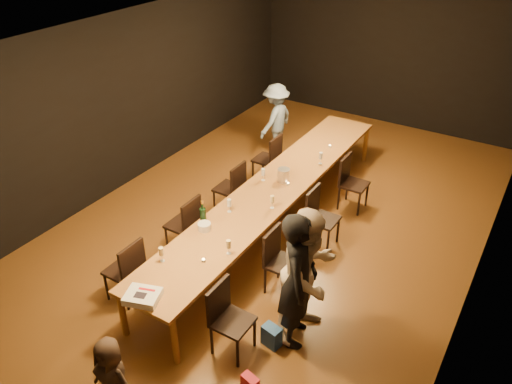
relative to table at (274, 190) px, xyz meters
The scene contains 30 objects.
ground 0.70m from the table, ahead, with size 10.00×10.00×0.00m, color #4D2F13.
room_shell 1.38m from the table, ahead, with size 6.04×10.04×3.02m.
table is the anchor object (origin of this frame).
chair_right_0 2.56m from the table, 70.50° to the right, with size 0.42×0.42×0.93m, color black, non-canonical shape.
chair_right_1 1.49m from the table, 54.69° to the right, with size 0.42×0.42×0.93m, color black, non-canonical shape.
chair_right_2 0.88m from the table, ahead, with size 0.42×0.42×0.93m, color black, non-canonical shape.
chair_right_3 1.49m from the table, 54.69° to the left, with size 0.42×0.42×0.93m, color black, non-canonical shape.
chair_left_0 2.56m from the table, 109.50° to the right, with size 0.42×0.42×0.93m, color black, non-canonical shape.
chair_left_1 1.49m from the table, 125.31° to the right, with size 0.42×0.42×0.93m, color black, non-canonical shape.
chair_left_2 0.88m from the table, behind, with size 0.42×0.42×0.93m, color black, non-canonical shape.
chair_left_3 1.49m from the table, 125.31° to the left, with size 0.42×0.42×0.93m, color black, non-canonical shape.
woman_birthday 2.29m from the table, 53.22° to the right, with size 0.65×0.42×1.77m, color black.
woman_tan 2.19m from the table, 49.34° to the right, with size 0.85×0.66×1.74m, color beige.
man_blue 2.67m from the table, 119.36° to the left, with size 0.93×0.53×1.44m, color #7C97C0.
child 3.70m from the table, 85.68° to the right, with size 0.49×0.32×1.01m, color #39281F.
gift_bag_red 3.14m from the table, 64.52° to the right, with size 0.20×0.11×0.23m, color red.
gift_bag_blue 2.48m from the table, 60.40° to the right, with size 0.22×0.15×0.28m, color #224C96.
birthday_cake 2.88m from the table, 90.52° to the right, with size 0.46×0.41×0.09m.
plate_stack 1.48m from the table, 99.42° to the right, with size 0.18×0.18×0.10m, color silver.
champagne_bottle 1.40m from the table, 104.46° to the right, with size 0.08×0.08×0.36m, color black, non-canonical shape.
ice_bucket 0.28m from the table, 81.43° to the left, with size 0.19×0.19×0.21m, color silver.
wineglass_0 2.28m from the table, 97.15° to the right, with size 0.06×0.06×0.21m, color beige, non-canonical shape.
wineglass_1 1.74m from the table, 79.08° to the right, with size 0.06×0.06×0.21m, color beige, non-canonical shape.
wineglass_2 0.96m from the table, 102.13° to the right, with size 0.06×0.06×0.21m, color silver, non-canonical shape.
wineglass_3 0.61m from the table, 63.00° to the right, with size 0.06×0.06×0.21m, color beige, non-canonical shape.
wineglass_4 0.30m from the table, 161.96° to the left, with size 0.06×0.06×0.21m, color silver, non-canonical shape.
wineglass_5 1.10m from the table, 75.33° to the left, with size 0.06×0.06×0.21m, color silver, non-canonical shape.
tealight_near 2.00m from the table, 85.70° to the right, with size 0.05×0.05×0.03m, color #B2B7B2.
tealight_mid 0.23m from the table, 48.42° to the left, with size 0.05×0.05×0.03m, color #B2B7B2.
tealight_far 1.71m from the table, 84.97° to the left, with size 0.05×0.05×0.03m, color #B2B7B2.
Camera 1 is at (3.21, -5.70, 4.70)m, focal length 35.00 mm.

